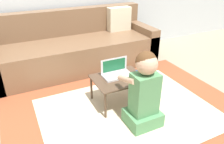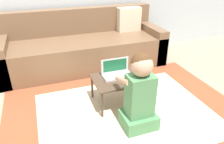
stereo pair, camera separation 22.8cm
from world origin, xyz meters
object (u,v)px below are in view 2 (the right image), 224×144
at_px(laptop, 117,73).
at_px(person_seated, 140,93).
at_px(computer_mouse, 139,74).
at_px(laptop_desk, 119,81).
at_px(couch, 84,47).

distance_m(laptop, person_seated, 0.47).
height_order(laptop, person_seated, person_seated).
bearing_deg(computer_mouse, laptop_desk, 176.71).
bearing_deg(couch, laptop_desk, -84.08).
bearing_deg(person_seated, laptop, 94.36).
bearing_deg(laptop, person_seated, -85.64).
bearing_deg(laptop, laptop_desk, -88.52).
xyz_separation_m(couch, laptop_desk, (0.12, -1.12, -0.00)).
bearing_deg(computer_mouse, laptop, 163.14).
height_order(couch, person_seated, couch).
bearing_deg(computer_mouse, couch, 106.99).
height_order(laptop_desk, laptop, laptop).
xyz_separation_m(couch, laptop, (0.11, -1.06, 0.06)).
relative_size(laptop, person_seated, 0.41).
relative_size(laptop_desk, person_seated, 0.73).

